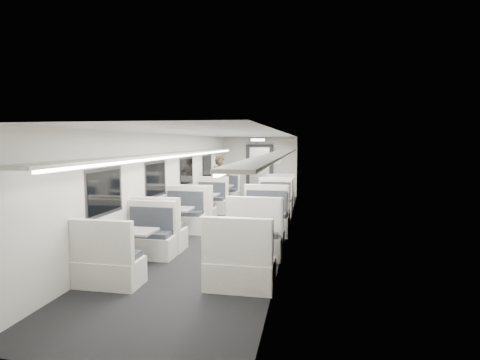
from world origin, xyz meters
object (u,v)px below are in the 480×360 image
at_px(booth_left_a, 220,196).
at_px(booth_right_b, 273,207).
at_px(booth_right_a, 278,198).
at_px(booth_left_c, 173,224).
at_px(vestibule_door, 259,171).
at_px(booth_left_b, 204,205).
at_px(booth_left_d, 132,249).
at_px(booth_right_d, 248,250).
at_px(booth_right_c, 261,226).
at_px(passenger, 220,182).
at_px(exit_sign, 258,140).

height_order(booth_left_a, booth_right_b, same).
height_order(booth_right_a, booth_right_b, booth_right_b).
distance_m(booth_left_c, vestibule_door, 7.29).
height_order(booth_left_b, booth_left_d, same).
bearing_deg(booth_left_c, booth_left_d, -90.00).
height_order(booth_left_a, booth_right_a, booth_left_a).
bearing_deg(booth_right_d, booth_right_b, 90.00).
relative_size(booth_right_a, booth_right_c, 0.91).
bearing_deg(booth_right_c, booth_left_c, -178.60).
height_order(booth_left_a, passenger, passenger).
bearing_deg(vestibule_door, booth_left_b, -102.20).
bearing_deg(booth_left_c, exit_sign, 81.51).
height_order(booth_right_c, exit_sign, exit_sign).
bearing_deg(booth_right_d, booth_right_c, 90.00).
distance_m(booth_right_a, booth_right_b, 1.85).
distance_m(booth_right_a, booth_right_d, 6.07).
bearing_deg(booth_right_a, booth_left_a, 177.83).
relative_size(booth_right_c, exit_sign, 3.56).
bearing_deg(booth_left_b, booth_right_d, -64.84).
height_order(passenger, exit_sign, exit_sign).
height_order(booth_left_b, exit_sign, exit_sign).
distance_m(booth_left_d, booth_right_c, 2.86).
bearing_deg(booth_left_a, booth_right_b, -43.85).
height_order(vestibule_door, exit_sign, exit_sign).
relative_size(booth_left_d, vestibule_door, 0.95).
distance_m(booth_left_b, vestibule_door, 4.78).
distance_m(booth_left_c, passenger, 4.32).
bearing_deg(booth_right_a, booth_left_b, -137.80).
bearing_deg(booth_right_c, booth_left_a, 114.44).
distance_m(booth_left_a, passenger, 0.52).
bearing_deg(vestibule_door, booth_right_a, -70.43).
bearing_deg(booth_right_b, booth_left_d, -113.86).
bearing_deg(booth_left_b, booth_right_c, -51.47).
xyz_separation_m(booth_right_a, vestibule_door, (-1.00, 2.81, 0.68)).
bearing_deg(passenger, vestibule_door, 53.53).
bearing_deg(booth_right_a, vestibule_door, 109.57).
distance_m(booth_left_c, booth_right_c, 2.00).
height_order(passenger, vestibule_door, vestibule_door).
distance_m(booth_left_d, booth_right_b, 4.94).
height_order(booth_left_a, booth_left_c, booth_left_a).
xyz_separation_m(booth_left_c, booth_right_c, (2.00, 0.05, 0.02)).
xyz_separation_m(passenger, exit_sign, (0.94, 2.41, 1.41)).
height_order(booth_right_b, booth_right_c, booth_right_c).
xyz_separation_m(booth_left_d, exit_sign, (1.00, 8.69, 1.92)).
bearing_deg(vestibule_door, booth_left_d, -96.22).
bearing_deg(booth_right_a, booth_right_c, -90.00).
bearing_deg(booth_left_d, booth_left_a, 90.00).
xyz_separation_m(booth_right_d, vestibule_door, (-1.00, 8.88, 0.66)).
distance_m(booth_left_a, booth_left_c, 4.45).
bearing_deg(booth_left_a, passenger, -69.61).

